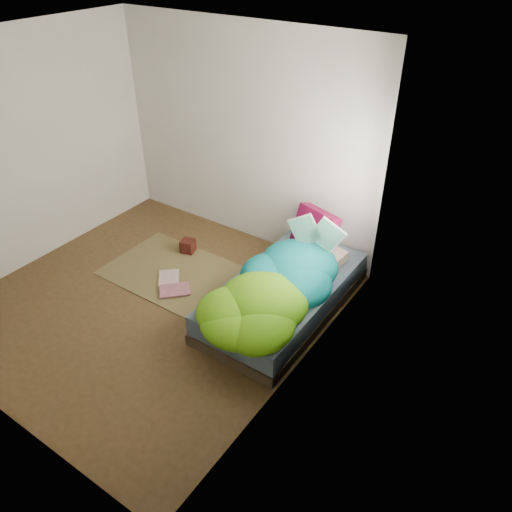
# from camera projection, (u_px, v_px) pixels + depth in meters

# --- Properties ---
(ground) EXTENTS (3.50, 3.50, 0.00)m
(ground) POSITION_uv_depth(u_px,v_px,m) (152.00, 303.00, 5.37)
(ground) COLOR #4A361C
(ground) RESTS_ON ground
(room_walls) EXTENTS (3.54, 3.54, 2.62)m
(room_walls) POSITION_uv_depth(u_px,v_px,m) (132.00, 162.00, 4.46)
(room_walls) COLOR silver
(room_walls) RESTS_ON ground
(bed) EXTENTS (1.00, 2.00, 0.34)m
(bed) POSITION_uv_depth(u_px,v_px,m) (284.00, 296.00, 5.20)
(bed) COLOR #3B2E20
(bed) RESTS_ON ground
(duvet) EXTENTS (0.96, 1.84, 0.34)m
(duvet) POSITION_uv_depth(u_px,v_px,m) (273.00, 280.00, 4.86)
(duvet) COLOR #077577
(duvet) RESTS_ON bed
(rug) EXTENTS (1.60, 1.10, 0.01)m
(rug) POSITION_uv_depth(u_px,v_px,m) (176.00, 273.00, 5.82)
(rug) COLOR brown
(rug) RESTS_ON ground
(pillow_floral) EXTENTS (0.57, 0.41, 0.12)m
(pillow_floral) POSITION_uv_depth(u_px,v_px,m) (321.00, 254.00, 5.44)
(pillow_floral) COLOR beige
(pillow_floral) RESTS_ON bed
(pillow_magenta) EXTENTS (0.53, 0.29, 0.50)m
(pillow_magenta) POSITION_uv_depth(u_px,v_px,m) (314.00, 232.00, 5.45)
(pillow_magenta) COLOR #450417
(pillow_magenta) RESTS_ON bed
(open_book) EXTENTS (0.51, 0.19, 0.30)m
(open_book) POSITION_uv_depth(u_px,v_px,m) (316.00, 225.00, 5.11)
(open_book) COLOR #37842B
(open_book) RESTS_ON duvet
(wooden_box) EXTENTS (0.20, 0.20, 0.16)m
(wooden_box) POSITION_uv_depth(u_px,v_px,m) (188.00, 246.00, 6.14)
(wooden_box) COLOR #390E0C
(wooden_box) RESTS_ON rug
(floor_book_a) EXTENTS (0.38, 0.38, 0.02)m
(floor_book_a) POSITION_uv_depth(u_px,v_px,m) (159.00, 279.00, 5.69)
(floor_book_a) COLOR silver
(floor_book_a) RESTS_ON rug
(floor_book_b) EXTENTS (0.40, 0.41, 0.03)m
(floor_book_b) POSITION_uv_depth(u_px,v_px,m) (174.00, 284.00, 5.61)
(floor_book_b) COLOR #C37087
(floor_book_b) RESTS_ON rug
(floor_book_c) EXTENTS (0.34, 0.37, 0.02)m
(floor_book_c) POSITION_uv_depth(u_px,v_px,m) (199.00, 310.00, 5.23)
(floor_book_c) COLOR tan
(floor_book_c) RESTS_ON rug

